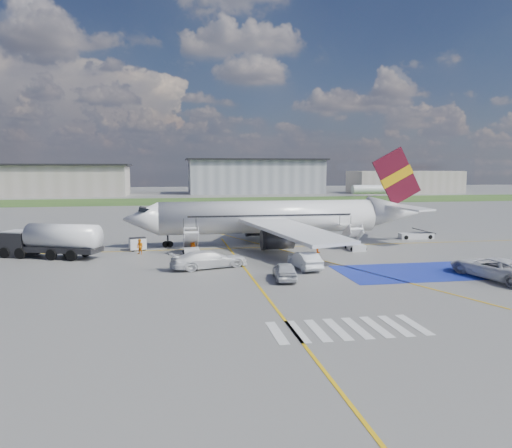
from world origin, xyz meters
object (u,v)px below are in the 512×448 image
at_px(belt_loader, 416,236).
at_px(car_silver_b, 305,260).
at_px(van_white_b, 209,256).
at_px(car_silver_a, 285,271).
at_px(gpu_cart, 138,245).
at_px(fuel_tanker, 52,243).
at_px(van_white_a, 495,264).
at_px(airliner, 280,217).

xyz_separation_m(belt_loader, car_silver_b, (-19.89, -16.57, 0.45)).
xyz_separation_m(car_silver_b, van_white_b, (-8.65, 2.02, 0.28)).
distance_m(belt_loader, car_silver_a, 30.69).
bearing_deg(van_white_b, gpu_cart, 16.21).
relative_size(gpu_cart, car_silver_b, 0.41).
bearing_deg(car_silver_a, fuel_tanker, -27.10).
bearing_deg(van_white_a, car_silver_a, -18.57).
height_order(airliner, van_white_a, airliner).
xyz_separation_m(gpu_cart, van_white_a, (30.49, -19.95, 0.54)).
xyz_separation_m(gpu_cart, car_silver_b, (15.80, -13.27, 0.14)).
relative_size(airliner, van_white_b, 6.64).
relative_size(fuel_tanker, car_silver_b, 2.18).
relative_size(fuel_tanker, car_silver_a, 2.40).
relative_size(car_silver_a, van_white_b, 0.80).
relative_size(airliner, belt_loader, 7.65).
bearing_deg(belt_loader, car_silver_a, -134.46).
distance_m(car_silver_a, van_white_b, 8.38).
height_order(belt_loader, car_silver_a, car_silver_a).
distance_m(fuel_tanker, van_white_b, 17.64).
bearing_deg(car_silver_b, fuel_tanker, -28.91).
height_order(gpu_cart, car_silver_b, car_silver_b).
xyz_separation_m(airliner, gpu_cart, (-16.86, -1.66, -2.72)).
bearing_deg(gpu_cart, airliner, -9.14).
height_order(fuel_tanker, car_silver_a, fuel_tanker).
distance_m(gpu_cart, car_silver_b, 20.63).
distance_m(airliner, gpu_cart, 17.16).
relative_size(airliner, gpu_cart, 18.31).
distance_m(car_silver_b, van_white_b, 8.88).
height_order(belt_loader, van_white_b, van_white_b).
distance_m(fuel_tanker, belt_loader, 44.61).
height_order(airliner, car_silver_a, airliner).
distance_m(airliner, car_silver_b, 15.18).
height_order(airliner, gpu_cart, airliner).
bearing_deg(fuel_tanker, van_white_b, -5.08).
bearing_deg(fuel_tanker, van_white_a, -0.81).
relative_size(car_silver_a, car_silver_b, 0.91).
height_order(airliner, van_white_b, airliner).
xyz_separation_m(gpu_cart, car_silver_a, (12.93, -17.30, 0.09)).
bearing_deg(van_white_b, van_white_a, -126.67).
bearing_deg(belt_loader, fuel_tanker, -168.45).
height_order(car_silver_a, van_white_b, van_white_b).
bearing_deg(van_white_b, airliner, -53.18).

